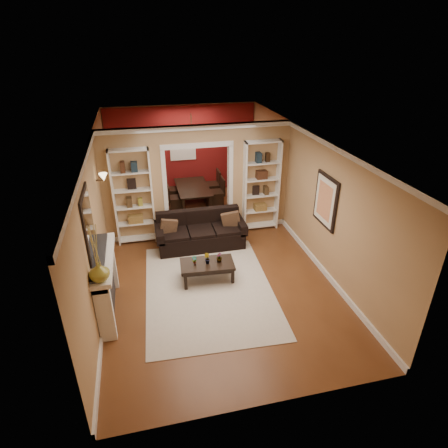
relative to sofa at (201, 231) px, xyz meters
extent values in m
plane|color=brown|center=(0.10, -0.45, -0.41)|extent=(8.00, 8.00, 0.00)
plane|color=white|center=(0.10, -0.45, 2.29)|extent=(8.00, 8.00, 0.00)
plane|color=tan|center=(0.10, 3.55, 0.94)|extent=(8.00, 0.00, 8.00)
plane|color=tan|center=(0.10, -4.45, 0.94)|extent=(8.00, 0.00, 8.00)
plane|color=tan|center=(-2.15, -0.45, 0.94)|extent=(0.00, 8.00, 8.00)
plane|color=tan|center=(2.35, -0.45, 0.94)|extent=(0.00, 8.00, 8.00)
cube|color=tan|center=(0.10, 0.75, 0.94)|extent=(4.50, 0.15, 2.70)
cube|color=maroon|center=(0.10, 3.52, 0.91)|extent=(4.44, 0.04, 2.64)
cube|color=#8CA5CC|center=(0.10, 3.48, 1.14)|extent=(0.78, 0.03, 0.98)
cube|color=beige|center=(-0.14, -1.69, -0.40)|extent=(2.62, 3.55, 0.01)
cube|color=black|center=(0.00, 0.00, 0.00)|extent=(2.08, 0.90, 0.81)
cube|color=brown|center=(-0.74, -0.02, 0.18)|extent=(0.39, 0.14, 0.38)
cube|color=brown|center=(0.74, -0.02, 0.20)|extent=(0.44, 0.21, 0.42)
cube|color=black|center=(-0.11, -1.41, -0.20)|extent=(1.11, 0.66, 0.41)
imported|color=#336626|center=(-0.36, -1.41, 0.10)|extent=(0.12, 0.10, 0.20)
imported|color=#336626|center=(-0.11, -1.41, 0.11)|extent=(0.15, 0.15, 0.21)
imported|color=#336626|center=(0.14, -1.41, 0.10)|extent=(0.12, 0.12, 0.20)
cube|color=white|center=(-1.45, 0.58, 0.74)|extent=(0.90, 0.30, 2.30)
cube|color=white|center=(1.65, 0.58, 0.74)|extent=(0.90, 0.30, 2.30)
cube|color=white|center=(-1.99, -1.95, 0.17)|extent=(0.32, 1.70, 1.16)
imported|color=olive|center=(-1.99, -2.65, 0.91)|extent=(0.37, 0.37, 0.32)
cube|color=silver|center=(-2.13, -1.95, 1.39)|extent=(0.03, 0.95, 1.10)
cube|color=#FFE0A5|center=(-2.05, 0.10, 1.42)|extent=(0.18, 0.18, 0.22)
cube|color=black|center=(2.31, -1.45, 1.14)|extent=(0.04, 0.85, 1.05)
imported|color=black|center=(0.23, 2.41, -0.12)|extent=(1.64, 0.91, 0.58)
cube|color=black|center=(-0.32, 2.11, -0.01)|extent=(0.44, 0.44, 0.79)
cube|color=black|center=(0.78, 2.11, 0.05)|extent=(0.51, 0.51, 0.90)
cube|color=black|center=(-0.32, 2.71, 0.01)|extent=(0.53, 0.53, 0.83)
cube|color=black|center=(0.78, 2.71, 0.06)|extent=(0.56, 0.56, 0.93)
cube|color=#352618|center=(0.10, 2.25, 1.61)|extent=(0.50, 0.50, 0.30)
camera|label=1|loc=(-1.22, -7.66, 4.12)|focal=30.00mm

